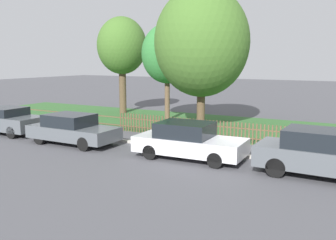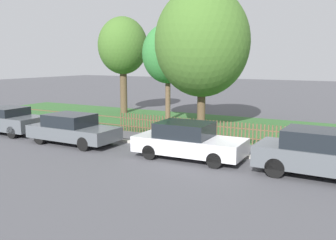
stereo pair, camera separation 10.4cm
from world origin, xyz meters
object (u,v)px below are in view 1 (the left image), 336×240
object	(u,v)px
parked_car_black_saloon	(72,129)
tree_nearest_kerb	(122,46)
parked_car_silver_hatchback	(8,120)
covered_motorcycle	(186,129)
tree_behind_motorcycle	(167,54)
parked_car_navy_estate	(188,141)
tree_mid_park	(202,42)
parked_car_red_compact	(322,153)

from	to	relation	value
parked_car_black_saloon	tree_nearest_kerb	bearing A→B (deg)	112.85
parked_car_silver_hatchback	parked_car_black_saloon	world-z (taller)	parked_car_silver_hatchback
covered_motorcycle	tree_behind_motorcycle	distance (m)	7.84
parked_car_silver_hatchback	parked_car_navy_estate	bearing A→B (deg)	-1.18
parked_car_silver_hatchback	tree_nearest_kerb	bearing A→B (deg)	84.48
parked_car_silver_hatchback	tree_mid_park	xyz separation A→B (m)	(8.26, 6.22, 4.07)
covered_motorcycle	tree_nearest_kerb	world-z (taller)	tree_nearest_kerb
parked_car_navy_estate	covered_motorcycle	xyz separation A→B (m)	(-1.14, 2.13, -0.00)
covered_motorcycle	tree_behind_motorcycle	world-z (taller)	tree_behind_motorcycle
parked_car_black_saloon	tree_nearest_kerb	size ratio (longest dim) A/B	0.62
parked_car_red_compact	tree_nearest_kerb	distance (m)	17.78
parked_car_black_saloon	tree_mid_park	bearing A→B (deg)	61.40
parked_car_silver_hatchback	parked_car_red_compact	bearing A→B (deg)	-1.14
covered_motorcycle	tree_behind_motorcycle	xyz separation A→B (m)	(-4.11, 5.69, 3.48)
parked_car_navy_estate	parked_car_red_compact	size ratio (longest dim) A/B	1.01
parked_car_silver_hatchback	tree_nearest_kerb	size ratio (longest dim) A/B	0.57
parked_car_silver_hatchback	covered_motorcycle	xyz separation A→B (m)	(9.34, 2.12, -0.00)
parked_car_red_compact	tree_nearest_kerb	xyz separation A→B (m)	(-14.61, 9.31, 3.99)
parked_car_black_saloon	parked_car_navy_estate	size ratio (longest dim) A/B	0.98
parked_car_black_saloon	parked_car_navy_estate	world-z (taller)	parked_car_navy_estate
parked_car_navy_estate	parked_car_red_compact	distance (m)	4.85
tree_mid_park	tree_behind_motorcycle	bearing A→B (deg)	152.33
tree_mid_park	covered_motorcycle	bearing A→B (deg)	-75.20
tree_behind_motorcycle	parked_car_red_compact	bearing A→B (deg)	-37.76
tree_nearest_kerb	parked_car_red_compact	bearing A→B (deg)	-32.51
parked_car_silver_hatchback	covered_motorcycle	size ratio (longest dim) A/B	1.89
tree_nearest_kerb	covered_motorcycle	bearing A→B (deg)	-39.78
parked_car_silver_hatchback	tree_mid_park	distance (m)	11.11
parked_car_red_compact	covered_motorcycle	size ratio (longest dim) A/B	2.09
tree_mid_park	parked_car_navy_estate	bearing A→B (deg)	-70.35
parked_car_navy_estate	tree_nearest_kerb	xyz separation A→B (m)	(-9.77, 9.31, 4.07)
parked_car_silver_hatchback	parked_car_black_saloon	xyz separation A→B (m)	(4.70, -0.24, -0.02)
tree_nearest_kerb	tree_mid_park	distance (m)	8.14
tree_mid_park	parked_car_silver_hatchback	bearing A→B (deg)	-142.99
parked_car_red_compact	parked_car_navy_estate	bearing A→B (deg)	-178.57
covered_motorcycle	parked_car_red_compact	bearing A→B (deg)	-15.35
covered_motorcycle	tree_mid_park	size ratio (longest dim) A/B	0.27
parked_car_navy_estate	tree_mid_park	size ratio (longest dim) A/B	0.56
parked_car_silver_hatchback	parked_car_black_saloon	distance (m)	4.70
parked_car_navy_estate	tree_mid_park	world-z (taller)	tree_mid_park
parked_car_red_compact	covered_motorcycle	distance (m)	6.36
parked_car_navy_estate	tree_nearest_kerb	world-z (taller)	tree_nearest_kerb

